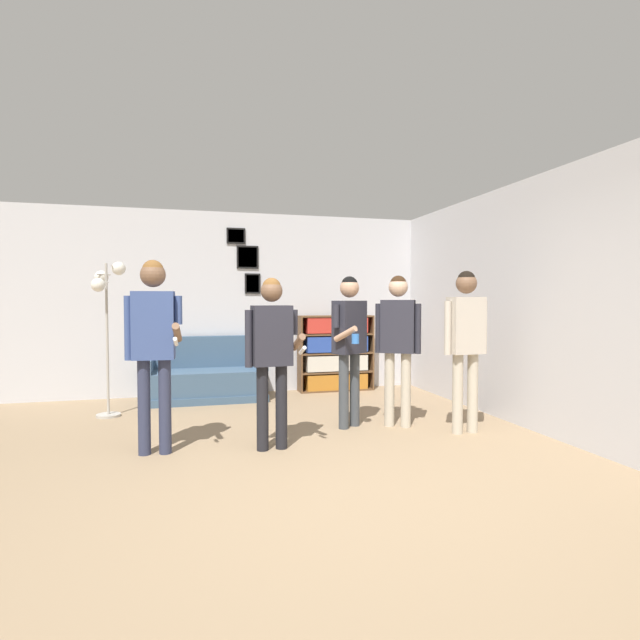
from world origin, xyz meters
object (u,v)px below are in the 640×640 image
object	(u,v)px
floor_lamp	(107,303)
person_player_foreground_center	(272,345)
person_spectator_near_bookshelf	(398,334)
person_player_foreground_left	(154,334)
drinking_cup	(342,312)
person_watcher_holding_cup	(350,335)
bookshelf	(336,353)
couch	(206,379)
person_spectator_far_right	(466,334)

from	to	relation	value
floor_lamp	person_player_foreground_center	bearing A→B (deg)	-47.24
person_player_foreground_center	person_spectator_near_bookshelf	world-z (taller)	person_spectator_near_bookshelf
floor_lamp	person_player_foreground_left	size ratio (longest dim) A/B	1.06
person_player_foreground_center	drinking_cup	distance (m)	3.20
person_player_foreground_center	person_watcher_holding_cup	bearing A→B (deg)	31.83
person_player_foreground_left	drinking_cup	world-z (taller)	person_player_foreground_left
person_spectator_near_bookshelf	drinking_cup	xyz separation A→B (m)	(0.09, 2.30, 0.20)
bookshelf	person_player_foreground_left	distance (m)	3.68
floor_lamp	person_player_foreground_left	distance (m)	1.82
couch	person_watcher_holding_cup	size ratio (longest dim) A/B	1.00
person_spectator_near_bookshelf	person_spectator_far_right	size ratio (longest dim) A/B	0.98
person_player_foreground_center	person_spectator_far_right	bearing A→B (deg)	1.63
person_spectator_near_bookshelf	person_watcher_holding_cup	bearing A→B (deg)	168.52
bookshelf	person_spectator_far_right	distance (m)	2.83
bookshelf	person_spectator_near_bookshelf	size ratio (longest dim) A/B	0.70
person_spectator_near_bookshelf	person_spectator_far_right	bearing A→B (deg)	-36.63
person_player_foreground_left	person_watcher_holding_cup	bearing A→B (deg)	12.96
person_spectator_near_bookshelf	drinking_cup	bearing A→B (deg)	87.78
couch	drinking_cup	world-z (taller)	drinking_cup
couch	person_spectator_far_right	world-z (taller)	person_spectator_far_right
bookshelf	person_player_foreground_left	bearing A→B (deg)	-133.32
couch	person_spectator_far_right	distance (m)	3.67
drinking_cup	person_player_foreground_center	bearing A→B (deg)	-119.31
person_spectator_far_right	drinking_cup	bearing A→B (deg)	100.10
person_player_foreground_center	floor_lamp	bearing A→B (deg)	132.76
person_watcher_holding_cup	person_spectator_far_right	size ratio (longest dim) A/B	0.97
person_watcher_holding_cup	person_spectator_far_right	distance (m)	1.22
bookshelf	person_watcher_holding_cup	distance (m)	2.29
bookshelf	person_spectator_near_bookshelf	world-z (taller)	person_spectator_near_bookshelf
person_watcher_holding_cup	floor_lamp	bearing A→B (deg)	155.09
person_spectator_far_right	drinking_cup	distance (m)	2.77
couch	floor_lamp	xyz separation A→B (m)	(-1.17, -0.77, 1.07)
couch	person_spectator_near_bookshelf	size ratio (longest dim) A/B	0.99
bookshelf	floor_lamp	bearing A→B (deg)	-162.75
floor_lamp	person_player_foreground_left	xyz separation A→B (m)	(0.63, -1.68, -0.28)
person_player_foreground_left	floor_lamp	bearing A→B (deg)	110.53
floor_lamp	person_spectator_far_right	world-z (taller)	floor_lamp
bookshelf	person_player_foreground_center	distance (m)	3.17
couch	floor_lamp	distance (m)	1.76
bookshelf	person_watcher_holding_cup	size ratio (longest dim) A/B	0.70
couch	person_spectator_far_right	bearing A→B (deg)	-44.67
floor_lamp	person_watcher_holding_cup	distance (m)	2.92
person_player_foreground_left	person_player_foreground_center	xyz separation A→B (m)	(1.05, -0.13, -0.11)
person_spectator_far_right	person_spectator_near_bookshelf	bearing A→B (deg)	143.37
couch	person_spectator_near_bookshelf	xyz separation A→B (m)	(1.98, -2.10, 0.73)
person_player_foreground_left	person_spectator_near_bookshelf	size ratio (longest dim) A/B	1.05
person_player_foreground_center	person_spectator_near_bookshelf	xyz separation A→B (m)	(1.47, 0.49, 0.04)
person_player_foreground_center	drinking_cup	bearing A→B (deg)	60.69
person_spectator_near_bookshelf	person_player_foreground_left	bearing A→B (deg)	-172.00
person_player_foreground_left	drinking_cup	xyz separation A→B (m)	(2.61, 2.65, 0.13)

